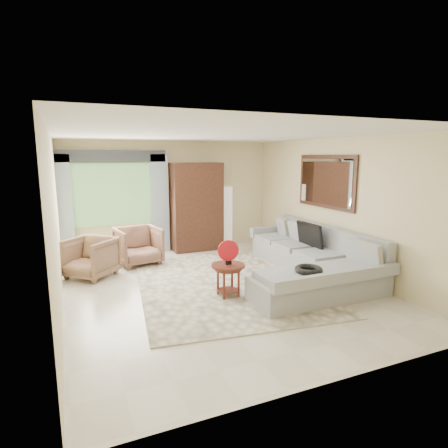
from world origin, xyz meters
name	(u,v)px	position (x,y,z in m)	size (l,w,h in m)	color
ground	(219,288)	(0.00, 0.00, 0.00)	(6.00, 6.00, 0.00)	silver
area_rug	(225,283)	(0.20, 0.16, 0.01)	(3.00, 4.00, 0.02)	beige
sectional_sofa	(311,263)	(1.78, -0.18, 0.28)	(2.30, 3.46, 0.90)	#9EA0A7
tv_screen	(310,235)	(2.05, 0.25, 0.72)	(0.06, 0.74, 0.48)	black
garden_hose	(309,270)	(1.00, -1.18, 0.55)	(0.43, 0.43, 0.09)	black
coffee_table	(228,280)	(-0.02, -0.45, 0.29)	(0.54, 0.54, 0.54)	#482013
red_disc	(228,251)	(-0.02, -0.45, 0.77)	(0.34, 0.34, 0.03)	red
armchair_left	(90,258)	(-1.99, 1.50, 0.38)	(0.80, 0.83, 0.75)	#816146
armchair_right	(138,246)	(-0.99, 2.02, 0.40)	(0.84, 0.87, 0.79)	brown
potted_plant	(89,250)	(-1.95, 2.57, 0.27)	(0.49, 0.42, 0.54)	#999999
armoire	(197,207)	(0.55, 2.72, 1.05)	(1.20, 0.55, 2.10)	black
floor_lamp	(226,217)	(1.35, 2.78, 0.75)	(0.24, 0.24, 1.50)	silver
window	(113,195)	(-1.35, 2.97, 1.40)	(1.80, 0.04, 1.40)	#669E59
curtain_left	(63,209)	(-2.40, 2.88, 1.15)	(0.40, 0.08, 2.30)	#9EB7CC
curtain_right	(160,204)	(-0.30, 2.88, 1.15)	(0.40, 0.08, 2.30)	#9EB7CC
valance	(111,156)	(-1.35, 2.90, 2.25)	(2.40, 0.12, 0.26)	#1E232D
wall_mirror	(326,182)	(2.46, 0.35, 1.75)	(0.05, 1.70, 1.05)	black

